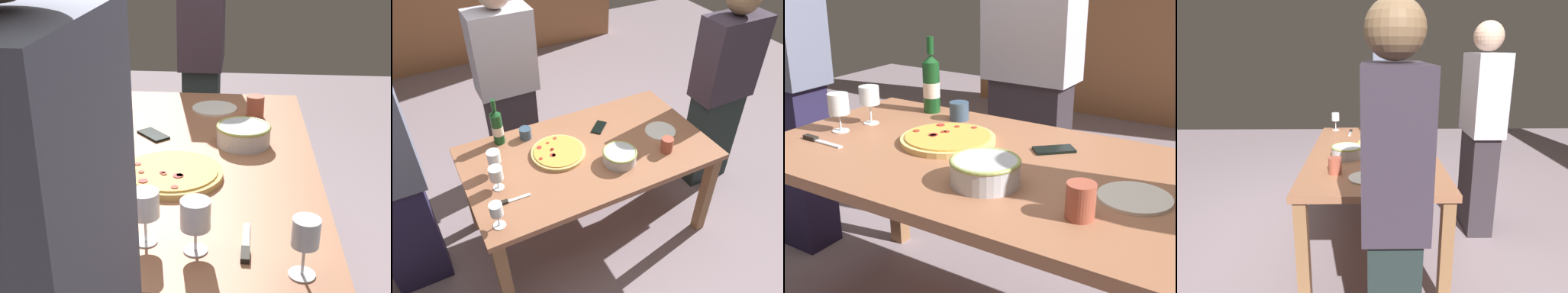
{
  "view_description": "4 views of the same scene",
  "coord_description": "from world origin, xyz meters",
  "views": [
    {
      "loc": [
        -1.78,
        -0.16,
        1.56
      ],
      "look_at": [
        0.0,
        0.0,
        0.79
      ],
      "focal_mm": 47.65,
      "sensor_mm": 36.0,
      "label": 1
    },
    {
      "loc": [
        -0.9,
        -1.72,
        2.37
      ],
      "look_at": [
        0.0,
        0.0,
        0.79
      ],
      "focal_mm": 35.58,
      "sensor_mm": 36.0,
      "label": 2
    },
    {
      "loc": [
        0.88,
        -1.4,
        1.4
      ],
      "look_at": [
        0.0,
        0.0,
        0.79
      ],
      "focal_mm": 47.53,
      "sensor_mm": 36.0,
      "label": 3
    },
    {
      "loc": [
        2.44,
        -0.04,
        1.48
      ],
      "look_at": [
        0.0,
        0.0,
        0.79
      ],
      "focal_mm": 32.11,
      "sensor_mm": 36.0,
      "label": 4
    }
  ],
  "objects": [
    {
      "name": "dining_table",
      "position": [
        0.0,
        0.0,
        0.66
      ],
      "size": [
        1.6,
        0.9,
        0.75
      ],
      "color": "#9C6345",
      "rests_on": "ground"
    },
    {
      "name": "pizza",
      "position": [
        -0.18,
        0.06,
        0.76
      ],
      "size": [
        0.35,
        0.35,
        0.03
      ],
      "color": "#E2B86A",
      "rests_on": "dining_table"
    },
    {
      "name": "serving_bowl",
      "position": [
        0.13,
        -0.18,
        0.79
      ],
      "size": [
        0.22,
        0.22,
        0.08
      ],
      "color": "silver",
      "rests_on": "dining_table"
    },
    {
      "name": "wine_bottle",
      "position": [
        -0.48,
        0.36,
        0.88
      ],
      "size": [
        0.07,
        0.07,
        0.33
      ],
      "color": "#15461E",
      "rests_on": "dining_table"
    },
    {
      "name": "wine_glass_by_bottle",
      "position": [
        -0.59,
        0.09,
        0.87
      ],
      "size": [
        0.08,
        0.08,
        0.16
      ],
      "color": "white",
      "rests_on": "dining_table"
    },
    {
      "name": "wine_glass_far_left",
      "position": [
        -0.62,
        -0.05,
        0.85
      ],
      "size": [
        0.08,
        0.08,
        0.15
      ],
      "color": "white",
      "rests_on": "dining_table"
    },
    {
      "name": "cup_amber",
      "position": [
        0.46,
        -0.23,
        0.8
      ],
      "size": [
        0.08,
        0.08,
        0.1
      ],
      "primitive_type": "cylinder",
      "color": "#AB503C",
      "rests_on": "dining_table"
    },
    {
      "name": "cup_ceramic",
      "position": [
        -0.31,
        0.32,
        0.79
      ],
      "size": [
        0.08,
        0.08,
        0.08
      ],
      "primitive_type": "cylinder",
      "color": "#374E67",
      "rests_on": "dining_table"
    },
    {
      "name": "side_plate",
      "position": [
        0.55,
        -0.04,
        0.76
      ],
      "size": [
        0.21,
        0.21,
        0.01
      ],
      "primitive_type": "cylinder",
      "color": "white",
      "rests_on": "dining_table"
    },
    {
      "name": "cell_phone",
      "position": [
        0.19,
        0.19,
        0.76
      ],
      "size": [
        0.15,
        0.15,
        0.01
      ],
      "primitive_type": "cube",
      "rotation": [
        0.0,
        0.0,
        2.32
      ],
      "color": "black",
      "rests_on": "dining_table"
    },
    {
      "name": "pizza_knife",
      "position": [
        -0.6,
        -0.19,
        0.76
      ],
      "size": [
        0.19,
        0.03,
        0.02
      ],
      "color": "silver",
      "rests_on": "dining_table"
    },
    {
      "name": "person_guest_left",
      "position": [
        -1.18,
        0.14,
        0.87
      ],
      "size": [
        0.4,
        0.24,
        1.7
      ],
      "rotation": [
        0.0,
        0.0,
        -0.12
      ],
      "color": "#221C3C",
      "rests_on": "ground"
    },
    {
      "name": "person_guest_right",
      "position": [
        -0.25,
        0.86,
        0.85
      ],
      "size": [
        0.45,
        0.24,
        1.68
      ],
      "rotation": [
        0.0,
        0.0,
        -1.29
      ],
      "color": "#30282E",
      "rests_on": "ground"
    }
  ]
}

